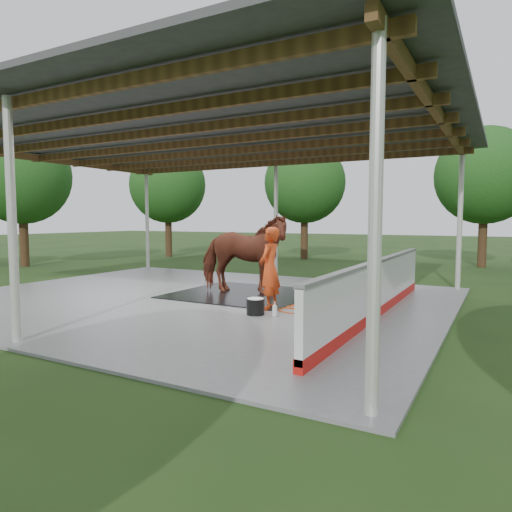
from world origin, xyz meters
The scene contains 12 objects.
ground centered at (0.00, 0.00, 0.00)m, with size 100.00×100.00×0.00m, color #1E3814.
concrete_slab centered at (0.00, 0.00, 0.03)m, with size 12.00×10.00×0.05m, color slate.
pavilion_structure centered at (0.00, 0.00, 3.97)m, with size 12.60×10.60×4.05m.
dasher_board centered at (4.60, 0.00, 0.59)m, with size 0.16×8.00×1.15m.
tree_belt centered at (0.30, 0.90, 3.79)m, with size 28.00×28.00×5.80m.
rubber_mat centered at (0.86, 1.04, 0.06)m, with size 3.45×3.24×0.03m, color black.
horse centered at (0.86, 1.04, 1.10)m, with size 1.11×2.43×2.05m, color brown.
handler centered at (2.36, -0.40, 0.95)m, with size 0.65×0.43×1.79m, color #C83D15.
wash_bucket centered at (2.37, -1.05, 0.22)m, with size 0.37×0.37×0.34m.
soap_bottle_a centered at (2.79, -1.02, 0.20)m, with size 0.11×0.12×0.30m, color silver.
soap_bottle_b centered at (4.00, -1.26, 0.15)m, with size 0.09×0.09×0.20m, color #338CD8.
hose_coil centered at (2.76, 0.01, 0.06)m, with size 1.71×1.28×0.02m.
Camera 1 is at (6.81, -9.16, 2.01)m, focal length 32.00 mm.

